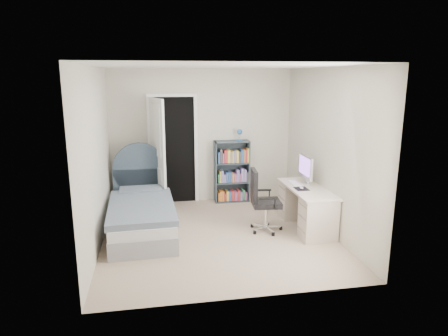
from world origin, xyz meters
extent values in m
cube|color=gray|center=(0.00, 0.00, -0.03)|extent=(3.40, 3.60, 0.05)
cube|color=white|center=(0.00, 0.00, 2.52)|extent=(3.40, 3.60, 0.05)
cube|color=beige|center=(0.00, 1.82, 1.25)|extent=(3.40, 0.05, 2.50)
cube|color=beige|center=(0.00, -1.82, 1.25)|extent=(3.40, 0.05, 2.50)
cube|color=beige|center=(-1.72, 0.00, 1.25)|extent=(0.05, 3.60, 2.50)
cube|color=beige|center=(1.72, 0.00, 1.25)|extent=(0.05, 3.60, 2.50)
cube|color=black|center=(-0.55, 1.80, 1.00)|extent=(0.80, 0.01, 2.00)
cube|color=white|center=(-0.98, 1.77, 1.00)|extent=(0.06, 0.06, 2.00)
cube|color=white|center=(-0.12, 1.77, 1.00)|extent=(0.06, 0.06, 2.00)
cube|color=white|center=(-0.55, 1.77, 2.03)|extent=(0.92, 0.06, 0.06)
cube|color=white|center=(-0.84, 1.38, 1.00)|extent=(0.25, 0.78, 2.00)
cube|color=gray|center=(-1.13, 0.32, 0.13)|extent=(1.00, 1.99, 0.25)
cube|color=silver|center=(-1.13, 0.32, 0.32)|extent=(0.98, 1.95, 0.16)
cube|color=slate|center=(-1.13, 0.23, 0.44)|extent=(1.03, 1.70, 0.10)
cube|color=slate|center=(-1.16, 1.03, 0.46)|extent=(0.71, 0.42, 0.12)
cube|color=#354453|center=(-1.17, 1.34, 0.39)|extent=(0.93, 0.09, 0.78)
cylinder|color=#354453|center=(-1.17, 1.34, 0.78)|extent=(0.93, 0.09, 0.93)
cylinder|color=tan|center=(-1.59, 1.34, 0.25)|extent=(0.04, 0.04, 0.49)
cylinder|color=tan|center=(-1.59, 1.68, 0.25)|extent=(0.04, 0.04, 0.49)
cylinder|color=tan|center=(-1.25, 1.34, 0.25)|extent=(0.04, 0.04, 0.49)
cylinder|color=tan|center=(-1.25, 1.68, 0.25)|extent=(0.04, 0.04, 0.49)
cube|color=tan|center=(-1.42, 1.51, 0.48)|extent=(0.40, 0.40, 0.03)
cube|color=tan|center=(-1.42, 1.51, 0.17)|extent=(0.36, 0.36, 0.02)
cube|color=#B24C33|center=(-1.47, 1.51, 0.51)|extent=(0.16, 0.22, 0.03)
cube|color=#3F598C|center=(-1.47, 1.51, 0.54)|extent=(0.15, 0.21, 0.03)
cube|color=#D8CC7F|center=(-1.47, 1.51, 0.57)|extent=(0.14, 0.20, 0.03)
cylinder|color=silver|center=(-0.83, 1.51, 0.01)|extent=(0.19, 0.19, 0.02)
cylinder|color=silver|center=(-0.83, 1.51, 0.66)|extent=(0.02, 0.02, 1.30)
sphere|color=silver|center=(-0.77, 1.47, 1.28)|extent=(0.08, 0.08, 0.08)
cube|color=#3A474F|center=(0.22, 1.66, 0.59)|extent=(0.02, 0.28, 1.18)
cube|color=#3A474F|center=(0.86, 1.66, 0.59)|extent=(0.02, 0.28, 1.18)
cube|color=#3A474F|center=(0.54, 1.66, 1.17)|extent=(0.66, 0.28, 0.02)
cube|color=#3A474F|center=(0.54, 1.66, 0.01)|extent=(0.66, 0.28, 0.02)
cube|color=#3A474F|center=(0.54, 1.80, 0.59)|extent=(0.66, 0.01, 1.18)
cube|color=#3A474F|center=(0.54, 1.66, 0.38)|extent=(0.62, 0.26, 0.02)
cube|color=#3A474F|center=(0.54, 1.66, 0.75)|extent=(0.62, 0.26, 0.02)
cylinder|color=#245B9E|center=(0.69, 1.66, 1.19)|extent=(0.11, 0.11, 0.02)
cylinder|color=silver|center=(0.69, 1.66, 1.26)|extent=(0.02, 0.02, 0.15)
sphere|color=#245B9E|center=(0.69, 1.63, 1.35)|extent=(0.10, 0.10, 0.10)
cube|color=orange|center=(0.28, 1.64, 0.11)|extent=(0.02, 0.20, 0.17)
cube|color=orange|center=(0.32, 1.64, 0.13)|extent=(0.04, 0.20, 0.20)
cube|color=orange|center=(0.36, 1.64, 0.13)|extent=(0.04, 0.20, 0.20)
cube|color=#B23333|center=(0.40, 1.64, 0.11)|extent=(0.04, 0.20, 0.15)
cube|color=#D8BF4C|center=(0.45, 1.64, 0.12)|extent=(0.04, 0.20, 0.19)
cube|color=#335999|center=(0.50, 1.64, 0.12)|extent=(0.05, 0.20, 0.18)
cube|color=#B23333|center=(0.55, 1.64, 0.12)|extent=(0.05, 0.20, 0.19)
cube|color=#994C7F|center=(0.61, 1.64, 0.11)|extent=(0.05, 0.20, 0.17)
cube|color=#B23333|center=(0.67, 1.64, 0.13)|extent=(0.05, 0.20, 0.19)
cube|color=#7F72B2|center=(0.72, 1.64, 0.11)|extent=(0.04, 0.20, 0.16)
cube|color=#337F4C|center=(0.76, 1.64, 0.13)|extent=(0.04, 0.20, 0.20)
cube|color=#994C7F|center=(0.81, 1.64, 0.11)|extent=(0.04, 0.20, 0.15)
cube|color=#337F4C|center=(0.28, 1.64, 0.47)|extent=(0.02, 0.20, 0.16)
cube|color=#D8BF4C|center=(0.31, 1.64, 0.50)|extent=(0.03, 0.20, 0.21)
cube|color=#7F72B2|center=(0.35, 1.64, 0.51)|extent=(0.04, 0.20, 0.23)
cube|color=#7F72B2|center=(0.39, 1.64, 0.47)|extent=(0.04, 0.20, 0.15)
cube|color=#335999|center=(0.44, 1.64, 0.49)|extent=(0.04, 0.20, 0.18)
cube|color=#335999|center=(0.48, 1.64, 0.49)|extent=(0.03, 0.20, 0.20)
cube|color=#335999|center=(0.51, 1.64, 0.49)|extent=(0.03, 0.20, 0.19)
cube|color=orange|center=(0.55, 1.64, 0.48)|extent=(0.03, 0.20, 0.17)
cube|color=#994C7F|center=(0.60, 1.64, 0.48)|extent=(0.04, 0.20, 0.16)
cube|color=#7F72B2|center=(0.65, 1.64, 0.51)|extent=(0.05, 0.20, 0.23)
cube|color=#994C7F|center=(0.69, 1.64, 0.47)|extent=(0.02, 0.20, 0.15)
cube|color=#7F72B2|center=(0.73, 1.64, 0.52)|extent=(0.05, 0.20, 0.26)
cube|color=#7F72B2|center=(0.79, 1.64, 0.51)|extent=(0.05, 0.20, 0.24)
cube|color=#3F3F3F|center=(0.84, 1.64, 0.49)|extent=(0.05, 0.20, 0.18)
cube|color=#335999|center=(0.28, 1.64, 0.88)|extent=(0.03, 0.20, 0.21)
cube|color=#3F3F3F|center=(0.32, 1.64, 0.90)|extent=(0.04, 0.20, 0.26)
cube|color=#994C7F|center=(0.36, 1.64, 0.86)|extent=(0.03, 0.20, 0.18)
cube|color=#B23333|center=(0.41, 1.64, 0.89)|extent=(0.06, 0.20, 0.24)
cube|color=#D8BF4C|center=(0.47, 1.64, 0.89)|extent=(0.05, 0.20, 0.24)
cube|color=#7F72B2|center=(0.52, 1.64, 0.88)|extent=(0.03, 0.20, 0.21)
cube|color=#D8BF4C|center=(0.55, 1.64, 0.88)|extent=(0.03, 0.20, 0.22)
cube|color=#7F72B2|center=(0.59, 1.64, 0.89)|extent=(0.04, 0.20, 0.23)
cube|color=#D8BF4C|center=(0.63, 1.64, 0.89)|extent=(0.05, 0.20, 0.23)
cube|color=#3F3F3F|center=(0.68, 1.64, 0.88)|extent=(0.04, 0.20, 0.21)
cube|color=#335999|center=(0.73, 1.64, 0.89)|extent=(0.05, 0.20, 0.24)
cube|color=orange|center=(0.77, 1.64, 0.89)|extent=(0.02, 0.20, 0.24)
cube|color=#B23333|center=(0.80, 1.64, 0.89)|extent=(0.03, 0.20, 0.24)
cube|color=#D8BF4C|center=(0.84, 1.64, 0.90)|extent=(0.04, 0.20, 0.26)
cube|color=beige|center=(1.43, 0.07, 0.64)|extent=(0.54, 1.36, 0.03)
cube|color=beige|center=(1.43, -0.41, 0.31)|extent=(0.50, 0.36, 0.63)
cube|color=beige|center=(1.43, 0.55, 0.31)|extent=(0.50, 0.36, 0.63)
cube|color=silver|center=(1.52, 0.34, 0.67)|extent=(0.14, 0.14, 0.01)
cube|color=silver|center=(1.55, 0.34, 0.77)|extent=(0.03, 0.05, 0.20)
cube|color=silver|center=(1.50, 0.34, 0.93)|extent=(0.04, 0.51, 0.36)
cube|color=#985ADC|center=(1.48, 0.34, 0.95)|extent=(0.00, 0.45, 0.29)
cube|color=white|center=(1.32, 0.34, 0.67)|extent=(0.12, 0.36, 0.02)
cube|color=black|center=(1.32, 0.02, 0.66)|extent=(0.20, 0.23, 0.00)
ellipsoid|color=white|center=(1.32, 0.02, 0.68)|extent=(0.05, 0.09, 0.03)
cube|color=silver|center=(0.89, 0.06, 0.05)|extent=(0.25, 0.06, 0.02)
cylinder|color=black|center=(1.01, 0.04, 0.03)|extent=(0.05, 0.05, 0.05)
cube|color=silver|center=(0.82, 0.18, 0.05)|extent=(0.13, 0.24, 0.02)
cylinder|color=black|center=(0.87, 0.29, 0.03)|extent=(0.05, 0.05, 0.05)
cube|color=silver|center=(0.68, 0.15, 0.05)|extent=(0.21, 0.19, 0.02)
cylinder|color=black|center=(0.59, 0.23, 0.03)|extent=(0.05, 0.05, 0.05)
cube|color=silver|center=(0.67, 0.01, 0.05)|extent=(0.23, 0.16, 0.02)
cylinder|color=black|center=(0.57, -0.05, 0.03)|extent=(0.05, 0.05, 0.05)
cube|color=silver|center=(0.80, -0.05, 0.05)|extent=(0.09, 0.25, 0.02)
cylinder|color=black|center=(0.83, -0.17, 0.03)|extent=(0.05, 0.05, 0.05)
cylinder|color=silver|center=(0.77, 0.07, 0.24)|extent=(0.05, 0.05, 0.38)
cube|color=black|center=(0.77, 0.07, 0.45)|extent=(0.47, 0.47, 0.08)
cube|color=black|center=(0.58, 0.09, 0.73)|extent=(0.10, 0.40, 0.49)
cube|color=black|center=(0.73, -0.16, 0.59)|extent=(0.27, 0.06, 0.03)
cube|color=black|center=(0.78, 0.30, 0.59)|extent=(0.27, 0.06, 0.03)
camera|label=1|loc=(-0.91, -5.62, 2.36)|focal=32.00mm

